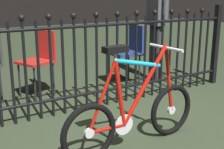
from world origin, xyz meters
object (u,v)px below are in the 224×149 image
Objects in this scene: chair_red at (40,56)px; person_visitor at (157,14)px; chair_navy at (129,48)px; bicycle at (134,114)px.

chair_red is 0.50× the size of person_visitor.
chair_navy is 0.65m from person_visitor.
person_visitor reaches higher than chair_navy.
bicycle is 1.97m from chair_navy.
bicycle is 1.63× the size of chair_red.
person_visitor reaches higher than bicycle.
chair_navy is at bearing 57.17° from bicycle.
bicycle is 0.82× the size of person_visitor.
person_visitor is at bearing -7.63° from chair_red.
person_visitor is (0.42, -0.09, 0.49)m from chair_navy.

